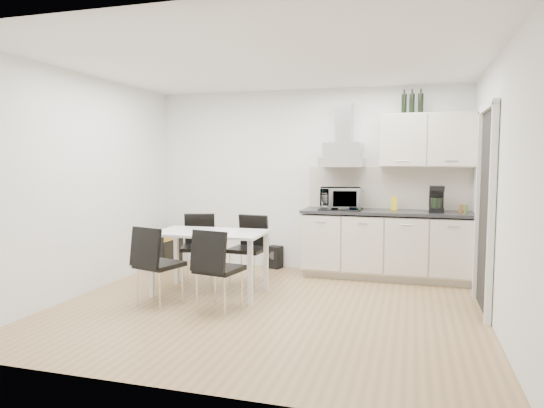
{
  "coord_description": "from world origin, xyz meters",
  "views": [
    {
      "loc": [
        1.49,
        -4.9,
        1.57
      ],
      "look_at": [
        -0.02,
        0.27,
        1.1
      ],
      "focal_mm": 32.0,
      "sensor_mm": 36.0,
      "label": 1
    }
  ],
  "objects_px": {
    "guitar_amp": "(166,248)",
    "chair_far_right": "(248,250)",
    "chair_near_left": "(160,266)",
    "floor_speaker": "(275,257)",
    "kitchenette": "(388,217)",
    "dining_table": "(210,239)",
    "chair_near_right": "(219,270)",
    "chair_far_left": "(198,248)"
  },
  "relations": [
    {
      "from": "guitar_amp",
      "to": "chair_far_right",
      "type": "bearing_deg",
      "value": -23.23
    },
    {
      "from": "chair_far_right",
      "to": "chair_near_left",
      "type": "height_order",
      "value": "same"
    },
    {
      "from": "guitar_amp",
      "to": "floor_speaker",
      "type": "height_order",
      "value": "guitar_amp"
    },
    {
      "from": "kitchenette",
      "to": "dining_table",
      "type": "height_order",
      "value": "kitchenette"
    },
    {
      "from": "dining_table",
      "to": "chair_far_right",
      "type": "relative_size",
      "value": 1.49
    },
    {
      "from": "dining_table",
      "to": "chair_near_right",
      "type": "height_order",
      "value": "chair_near_right"
    },
    {
      "from": "chair_near_left",
      "to": "kitchenette",
      "type": "bearing_deg",
      "value": 56.43
    },
    {
      "from": "chair_near_left",
      "to": "floor_speaker",
      "type": "relative_size",
      "value": 2.7
    },
    {
      "from": "floor_speaker",
      "to": "kitchenette",
      "type": "bearing_deg",
      "value": 10.68
    },
    {
      "from": "kitchenette",
      "to": "chair_near_left",
      "type": "xyz_separation_m",
      "value": [
        -2.33,
        -1.98,
        -0.39
      ]
    },
    {
      "from": "floor_speaker",
      "to": "chair_far_left",
      "type": "bearing_deg",
      "value": -108.23
    },
    {
      "from": "chair_far_left",
      "to": "chair_near_right",
      "type": "height_order",
      "value": "same"
    },
    {
      "from": "dining_table",
      "to": "chair_near_left",
      "type": "distance_m",
      "value": 0.71
    },
    {
      "from": "dining_table",
      "to": "guitar_amp",
      "type": "xyz_separation_m",
      "value": [
        -1.3,
        1.31,
        -0.41
      ]
    },
    {
      "from": "guitar_amp",
      "to": "kitchenette",
      "type": "bearing_deg",
      "value": 4.23
    },
    {
      "from": "chair_near_left",
      "to": "chair_far_right",
      "type": "bearing_deg",
      "value": 77.01
    },
    {
      "from": "chair_far_right",
      "to": "dining_table",
      "type": "bearing_deg",
      "value": 68.44
    },
    {
      "from": "guitar_amp",
      "to": "floor_speaker",
      "type": "bearing_deg",
      "value": 11.36
    },
    {
      "from": "floor_speaker",
      "to": "guitar_amp",
      "type": "bearing_deg",
      "value": -154.94
    },
    {
      "from": "chair_far_left",
      "to": "chair_near_right",
      "type": "xyz_separation_m",
      "value": [
        0.75,
        -1.1,
        0.0
      ]
    },
    {
      "from": "dining_table",
      "to": "floor_speaker",
      "type": "xyz_separation_m",
      "value": [
        0.35,
        1.56,
        -0.5
      ]
    },
    {
      "from": "chair_near_left",
      "to": "floor_speaker",
      "type": "xyz_separation_m",
      "value": [
        0.7,
        2.14,
        -0.28
      ]
    },
    {
      "from": "kitchenette",
      "to": "chair_near_left",
      "type": "relative_size",
      "value": 2.86
    },
    {
      "from": "chair_near_right",
      "to": "floor_speaker",
      "type": "bearing_deg",
      "value": 100.89
    },
    {
      "from": "chair_far_left",
      "to": "chair_near_right",
      "type": "bearing_deg",
      "value": 105.88
    },
    {
      "from": "dining_table",
      "to": "chair_near_right",
      "type": "xyz_separation_m",
      "value": [
        0.37,
        -0.6,
        -0.22
      ]
    },
    {
      "from": "chair_far_left",
      "to": "guitar_amp",
      "type": "height_order",
      "value": "chair_far_left"
    },
    {
      "from": "kitchenette",
      "to": "guitar_amp",
      "type": "height_order",
      "value": "kitchenette"
    },
    {
      "from": "chair_near_left",
      "to": "floor_speaker",
      "type": "bearing_deg",
      "value": 88.06
    },
    {
      "from": "dining_table",
      "to": "chair_far_right",
      "type": "xyz_separation_m",
      "value": [
        0.28,
        0.54,
        -0.22
      ]
    },
    {
      "from": "chair_near_left",
      "to": "chair_near_right",
      "type": "height_order",
      "value": "same"
    },
    {
      "from": "chair_far_left",
      "to": "kitchenette",
      "type": "bearing_deg",
      "value": -177.65
    },
    {
      "from": "chair_near_left",
      "to": "chair_near_right",
      "type": "bearing_deg",
      "value": 14.36
    },
    {
      "from": "guitar_amp",
      "to": "floor_speaker",
      "type": "relative_size",
      "value": 1.9
    },
    {
      "from": "chair_far_right",
      "to": "guitar_amp",
      "type": "height_order",
      "value": "chair_far_right"
    },
    {
      "from": "chair_near_right",
      "to": "dining_table",
      "type": "bearing_deg",
      "value": 131.88
    },
    {
      "from": "chair_far_right",
      "to": "chair_near_left",
      "type": "relative_size",
      "value": 1.0
    },
    {
      "from": "chair_near_left",
      "to": "guitar_amp",
      "type": "distance_m",
      "value": 2.13
    },
    {
      "from": "kitchenette",
      "to": "dining_table",
      "type": "relative_size",
      "value": 1.92
    },
    {
      "from": "chair_near_right",
      "to": "guitar_amp",
      "type": "relative_size",
      "value": 1.42
    },
    {
      "from": "kitchenette",
      "to": "floor_speaker",
      "type": "bearing_deg",
      "value": 174.22
    },
    {
      "from": "dining_table",
      "to": "chair_near_left",
      "type": "height_order",
      "value": "chair_near_left"
    }
  ]
}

